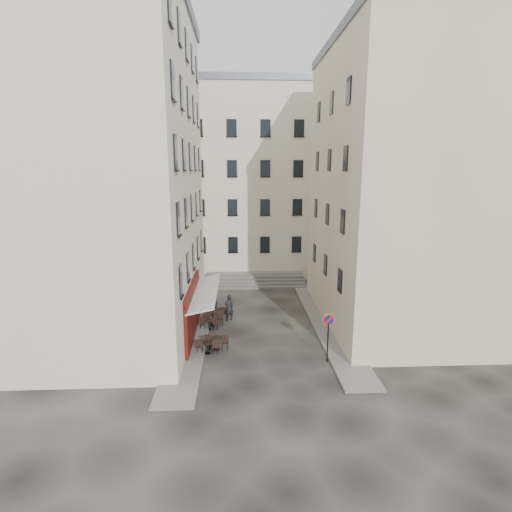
{
  "coord_description": "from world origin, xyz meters",
  "views": [
    {
      "loc": [
        -1.49,
        -22.88,
        10.4
      ],
      "look_at": [
        -0.29,
        4.0,
        4.56
      ],
      "focal_mm": 28.0,
      "sensor_mm": 36.0,
      "label": 1
    }
  ],
  "objects": [
    {
      "name": "sidewalk_left",
      "position": [
        -4.5,
        4.0,
        0.06
      ],
      "size": [
        2.0,
        22.0,
        0.12
      ],
      "primitive_type": "cube",
      "color": "slate",
      "rests_on": "ground"
    },
    {
      "name": "building_right",
      "position": [
        10.5,
        3.5,
        9.31
      ],
      "size": [
        12.2,
        14.2,
        18.6
      ],
      "color": "beige",
      "rests_on": "ground"
    },
    {
      "name": "bistro_table_b",
      "position": [
        -2.82,
        -0.96,
        0.49
      ],
      "size": [
        1.37,
        0.64,
        0.97
      ],
      "color": "black",
      "rests_on": "ground"
    },
    {
      "name": "bistro_table_d",
      "position": [
        -3.27,
        2.95,
        0.5
      ],
      "size": [
        1.38,
        0.65,
        0.97
      ],
      "color": "black",
      "rests_on": "ground"
    },
    {
      "name": "pedestrian",
      "position": [
        -2.19,
        3.72,
        0.94
      ],
      "size": [
        0.82,
        0.74,
        1.88
      ],
      "primitive_type": "imported",
      "rotation": [
        0.0,
        0.0,
        3.68
      ],
      "color": "black",
      "rests_on": "ground"
    },
    {
      "name": "sidewalk_right",
      "position": [
        4.5,
        3.0,
        0.06
      ],
      "size": [
        2.0,
        18.0,
        0.12
      ],
      "primitive_type": "cube",
      "color": "slate",
      "rests_on": "ground"
    },
    {
      "name": "bollard_mid",
      "position": [
        -3.25,
        2.5,
        0.53
      ],
      "size": [
        0.12,
        0.12,
        0.98
      ],
      "color": "black",
      "rests_on": "ground"
    },
    {
      "name": "bollard_near",
      "position": [
        -3.25,
        -1.0,
        0.53
      ],
      "size": [
        0.12,
        0.12,
        0.98
      ],
      "color": "black",
      "rests_on": "ground"
    },
    {
      "name": "bistro_table_a",
      "position": [
        -3.32,
        -1.48,
        0.46
      ],
      "size": [
        1.27,
        0.6,
        0.89
      ],
      "color": "black",
      "rests_on": "ground"
    },
    {
      "name": "no_parking_sign",
      "position": [
        3.33,
        -2.81,
        1.98
      ],
      "size": [
        0.64,
        0.12,
        2.8
      ],
      "rotation": [
        0.0,
        0.0,
        -0.08
      ],
      "color": "black",
      "rests_on": "ground"
    },
    {
      "name": "bistro_table_c",
      "position": [
        -3.49,
        2.05,
        0.44
      ],
      "size": [
        1.21,
        0.57,
        0.85
      ],
      "color": "black",
      "rests_on": "ground"
    },
    {
      "name": "bollard_far",
      "position": [
        -3.25,
        6.0,
        0.53
      ],
      "size": [
        0.12,
        0.12,
        0.98
      ],
      "color": "black",
      "rests_on": "ground"
    },
    {
      "name": "bistro_table_e",
      "position": [
        -3.02,
        3.96,
        0.48
      ],
      "size": [
        1.34,
        0.63,
        0.94
      ],
      "color": "black",
      "rests_on": "ground"
    },
    {
      "name": "stone_steps",
      "position": [
        0.0,
        12.57,
        0.4
      ],
      "size": [
        9.0,
        3.15,
        0.8
      ],
      "color": "#5A5855",
      "rests_on": "ground"
    },
    {
      "name": "ground",
      "position": [
        0.0,
        0.0,
        0.0
      ],
      "size": [
        90.0,
        90.0,
        0.0
      ],
      "primitive_type": "plane",
      "color": "black",
      "rests_on": "ground"
    },
    {
      "name": "building_left",
      "position": [
        -10.5,
        3.0,
        10.31
      ],
      "size": [
        12.2,
        16.2,
        20.6
      ],
      "color": "beige",
      "rests_on": "ground"
    },
    {
      "name": "cafe_storefront",
      "position": [
        -4.32,
        1.0,
        1.88
      ],
      "size": [
        1.74,
        7.3,
        3.5
      ],
      "color": "#420909",
      "rests_on": "ground"
    },
    {
      "name": "building_back",
      "position": [
        -1.0,
        19.0,
        9.31
      ],
      "size": [
        18.2,
        10.2,
        18.6
      ],
      "color": "beige",
      "rests_on": "ground"
    }
  ]
}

